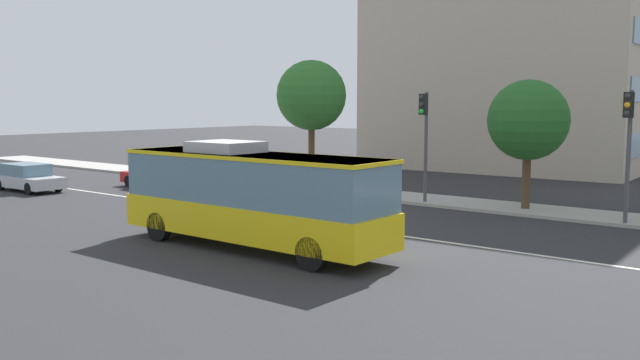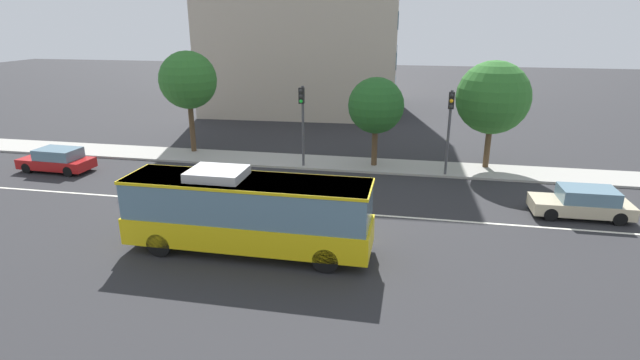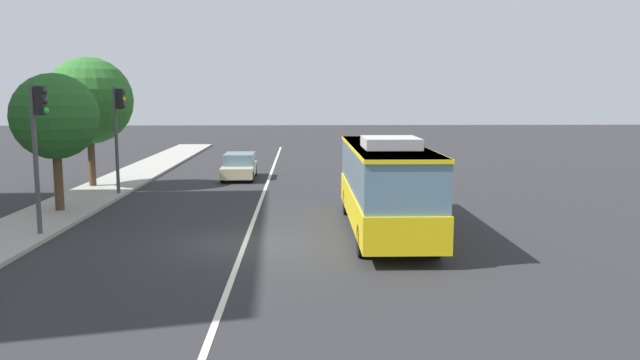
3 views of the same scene
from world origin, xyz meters
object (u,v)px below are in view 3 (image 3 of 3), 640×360
object	(u,v)px
sedan_beige	(239,166)
street_tree_kerbside_right	(89,101)
street_tree_kerbside_left	(55,117)
traffic_light_mid_block	(119,122)
transit_bus	(385,182)
traffic_light_near_corner	(39,133)

from	to	relation	value
sedan_beige	street_tree_kerbside_right	size ratio (longest dim) A/B	0.67
street_tree_kerbside_left	traffic_light_mid_block	bearing A→B (deg)	-16.31
transit_bus	street_tree_kerbside_right	size ratio (longest dim) A/B	1.48
transit_bus	traffic_light_near_corner	world-z (taller)	traffic_light_near_corner
traffic_light_mid_block	street_tree_kerbside_left	xyz separation A→B (m)	(-4.41, 1.29, 0.40)
sedan_beige	street_tree_kerbside_left	world-z (taller)	street_tree_kerbside_left
sedan_beige	traffic_light_mid_block	world-z (taller)	traffic_light_mid_block
street_tree_kerbside_left	transit_bus	bearing A→B (deg)	-107.35
traffic_light_near_corner	street_tree_kerbside_right	distance (m)	11.67
transit_bus	traffic_light_near_corner	xyz separation A→B (m)	(-0.40, 11.77, 1.75)
street_tree_kerbside_right	street_tree_kerbside_left	bearing A→B (deg)	-172.47
traffic_light_mid_block	transit_bus	bearing A→B (deg)	-33.44
sedan_beige	street_tree_kerbside_right	world-z (taller)	street_tree_kerbside_right
sedan_beige	traffic_light_near_corner	distance (m)	16.12
transit_bus	traffic_light_mid_block	size ratio (longest dim) A/B	1.93
street_tree_kerbside_left	traffic_light_near_corner	bearing A→B (deg)	-165.65
transit_bus	sedan_beige	xyz separation A→B (m)	(14.57, 6.53, -1.09)
traffic_light_mid_block	street_tree_kerbside_right	world-z (taller)	street_tree_kerbside_right
sedan_beige	traffic_light_mid_block	distance (m)	8.46
street_tree_kerbside_left	street_tree_kerbside_right	size ratio (longest dim) A/B	0.85
transit_bus	traffic_light_mid_block	distance (m)	14.46
traffic_light_mid_block	street_tree_kerbside_left	size ratio (longest dim) A/B	0.91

